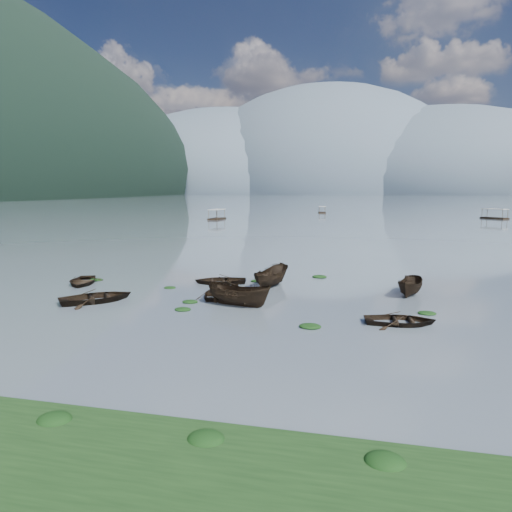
% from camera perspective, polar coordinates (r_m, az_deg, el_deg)
% --- Properties ---
extents(ground_plane, '(2400.00, 2400.00, 0.00)m').
position_cam_1_polar(ground_plane, '(26.06, -5.95, -8.09)').
color(ground_plane, slate).
extents(near_shore, '(60.00, 6.00, 0.50)m').
position_cam_1_polar(near_shore, '(14.60, -25.49, -22.71)').
color(near_shore, '#173213').
rests_on(near_shore, ground).
extents(haze_mtn_a, '(520.00, 520.00, 280.00)m').
position_cam_1_polar(haze_mtn_a, '(961.81, -3.34, 7.85)').
color(haze_mtn_a, '#475666').
rests_on(haze_mtn_a, ground).
extents(haze_mtn_b, '(520.00, 520.00, 340.00)m').
position_cam_1_polar(haze_mtn_b, '(926.18, 8.74, 7.75)').
color(haze_mtn_b, '#475666').
rests_on(haze_mtn_b, ground).
extents(haze_mtn_c, '(520.00, 520.00, 260.00)m').
position_cam_1_polar(haze_mtn_c, '(933.03, 21.19, 7.30)').
color(haze_mtn_c, '#475666').
rests_on(haze_mtn_c, ground).
extents(rowboat_0, '(4.02, 4.68, 0.82)m').
position_cam_1_polar(rowboat_0, '(38.36, -20.86, -3.27)').
color(rowboat_0, black).
rests_on(rowboat_0, ground).
extents(rowboat_1, '(5.64, 5.56, 0.96)m').
position_cam_1_polar(rowboat_1, '(32.09, -19.30, -5.39)').
color(rowboat_1, black).
rests_on(rowboat_1, ground).
extents(rowboat_2, '(4.70, 2.67, 1.71)m').
position_cam_1_polar(rowboat_2, '(29.26, -2.12, -6.22)').
color(rowboat_2, black).
rests_on(rowboat_2, ground).
extents(rowboat_3, '(3.09, 4.08, 0.79)m').
position_cam_1_polar(rowboat_3, '(31.98, -4.68, -4.99)').
color(rowboat_3, black).
rests_on(rowboat_3, ground).
extents(rowboat_4, '(4.16, 3.19, 0.80)m').
position_cam_1_polar(rowboat_4, '(26.59, 17.57, -8.11)').
color(rowboat_4, black).
rests_on(rowboat_4, ground).
extents(rowboat_5, '(2.48, 4.08, 1.48)m').
position_cam_1_polar(rowboat_5, '(33.96, 18.72, -4.62)').
color(rowboat_5, black).
rests_on(rowboat_5, ground).
extents(rowboat_7, '(4.68, 3.88, 0.84)m').
position_cam_1_polar(rowboat_7, '(36.21, -4.49, -3.41)').
color(rowboat_7, black).
rests_on(rowboat_7, ground).
extents(rowboat_8, '(2.79, 4.73, 1.72)m').
position_cam_1_polar(rowboat_8, '(35.10, 1.90, -3.77)').
color(rowboat_8, black).
rests_on(rowboat_8, ground).
extents(weed_clump_0, '(1.03, 0.84, 0.22)m').
position_cam_1_polar(weed_clump_0, '(28.53, -9.14, -6.70)').
color(weed_clump_0, black).
rests_on(weed_clump_0, ground).
extents(weed_clump_1, '(1.05, 0.84, 0.23)m').
position_cam_1_polar(weed_clump_1, '(30.32, -8.25, -5.79)').
color(weed_clump_1, black).
rests_on(weed_clump_1, ground).
extents(weed_clump_2, '(1.20, 0.96, 0.26)m').
position_cam_1_polar(weed_clump_2, '(24.93, 6.79, -8.87)').
color(weed_clump_2, black).
rests_on(weed_clump_2, ground).
extents(weed_clump_3, '(0.92, 0.78, 0.21)m').
position_cam_1_polar(weed_clump_3, '(36.75, 0.02, -3.21)').
color(weed_clump_3, black).
rests_on(weed_clump_3, ground).
extents(weed_clump_4, '(1.07, 0.85, 0.22)m').
position_cam_1_polar(weed_clump_4, '(29.18, 20.59, -6.80)').
color(weed_clump_4, black).
rests_on(weed_clump_4, ground).
extents(weed_clump_5, '(1.08, 0.87, 0.23)m').
position_cam_1_polar(weed_clump_5, '(39.40, -19.34, -2.90)').
color(weed_clump_5, black).
rests_on(weed_clump_5, ground).
extents(weed_clump_6, '(0.92, 0.76, 0.19)m').
position_cam_1_polar(weed_clump_6, '(34.93, -10.71, -3.97)').
color(weed_clump_6, black).
rests_on(weed_clump_6, ground).
extents(weed_clump_7, '(1.22, 0.98, 0.27)m').
position_cam_1_polar(weed_clump_7, '(38.78, 7.94, -2.68)').
color(weed_clump_7, black).
rests_on(weed_clump_7, ground).
extents(pontoon_left, '(2.92, 6.49, 2.45)m').
position_cam_1_polar(pontoon_left, '(113.23, -4.91, 4.56)').
color(pontoon_left, black).
rests_on(pontoon_left, ground).
extents(pontoon_centre, '(2.86, 5.53, 2.03)m').
position_cam_1_polar(pontoon_centre, '(145.94, 8.26, 5.33)').
color(pontoon_centre, black).
rests_on(pontoon_centre, ground).
extents(pontoon_right, '(6.21, 6.50, 2.44)m').
position_cam_1_polar(pontoon_right, '(130.33, 27.63, 4.13)').
color(pontoon_right, black).
rests_on(pontoon_right, ground).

